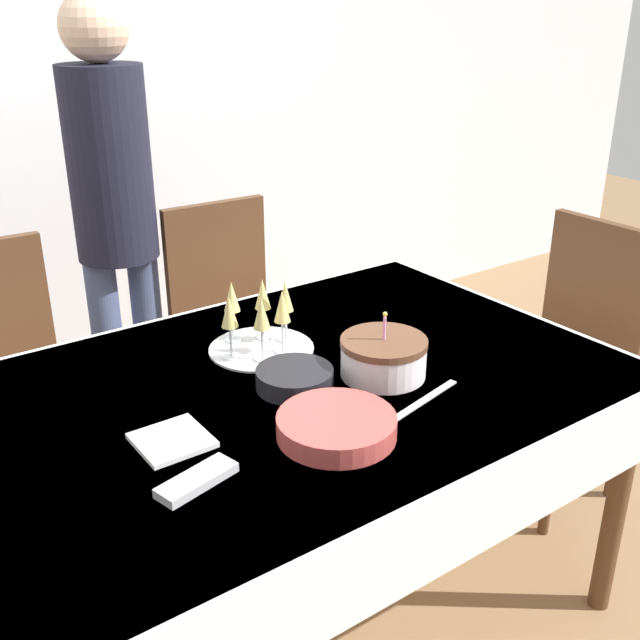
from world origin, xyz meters
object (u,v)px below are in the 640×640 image
at_px(dining_chair_far_left, 3,384).
at_px(dining_chair_right_end, 570,349).
at_px(champagne_tray, 260,319).
at_px(person_standing, 113,200).
at_px(plate_stack_main, 336,426).
at_px(dining_chair_far_right, 233,323).
at_px(plate_stack_dessert, 295,378).
at_px(birthday_cake, 383,357).

xyz_separation_m(dining_chair_far_left, dining_chair_right_end, (1.66, -0.88, 0.00)).
height_order(champagne_tray, person_standing, person_standing).
distance_m(dining_chair_right_end, plate_stack_main, 1.27).
bearing_deg(dining_chair_far_right, person_standing, 151.09).
bearing_deg(dining_chair_far_left, plate_stack_main, -68.89).
xyz_separation_m(plate_stack_dessert, person_standing, (-0.01, 1.10, 0.22)).
xyz_separation_m(plate_stack_main, person_standing, (0.04, 1.34, 0.22)).
bearing_deg(champagne_tray, plate_stack_main, -101.38).
xyz_separation_m(dining_chair_far_left, dining_chair_far_right, (0.82, 0.00, 0.00)).
bearing_deg(champagne_tray, dining_chair_far_right, 67.27).
height_order(dining_chair_far_right, birthday_cake, dining_chair_far_right).
bearing_deg(dining_chair_right_end, champagne_tray, 169.91).
bearing_deg(champagne_tray, dining_chair_right_end, -10.09).
relative_size(dining_chair_right_end, person_standing, 0.58).
bearing_deg(birthday_cake, person_standing, 100.83).
bearing_deg(birthday_cake, champagne_tray, 119.31).
relative_size(dining_chair_far_left, plate_stack_main, 3.70).
xyz_separation_m(dining_chair_far_right, dining_chair_right_end, (0.83, -0.88, 0.00)).
relative_size(dining_chair_far_left, champagne_tray, 3.41).
xyz_separation_m(champagne_tray, person_standing, (-0.05, 0.87, 0.16)).
relative_size(champagne_tray, person_standing, 0.17).
bearing_deg(dining_chair_far_right, plate_stack_dessert, -109.87).
relative_size(champagne_tray, plate_stack_dessert, 1.50).
bearing_deg(plate_stack_dessert, dining_chair_right_end, 1.68).
relative_size(dining_chair_far_left, birthday_cake, 4.45).
bearing_deg(plate_stack_dessert, champagne_tray, 79.07).
relative_size(plate_stack_main, plate_stack_dessert, 1.38).
height_order(dining_chair_far_right, dining_chair_right_end, same).
distance_m(dining_chair_far_right, champagne_tray, 0.81).
height_order(birthday_cake, plate_stack_main, birthday_cake).
bearing_deg(dining_chair_right_end, person_standing, 137.71).
xyz_separation_m(champagne_tray, plate_stack_dessert, (-0.05, -0.23, -0.06)).
distance_m(dining_chair_far_right, person_standing, 0.61).
bearing_deg(birthday_cake, plate_stack_main, -148.95).
relative_size(champagne_tray, plate_stack_main, 1.09).
relative_size(dining_chair_far_right, dining_chair_right_end, 1.00).
distance_m(dining_chair_far_left, dining_chair_far_right, 0.82).
distance_m(dining_chair_far_right, plate_stack_dessert, 1.01).
distance_m(dining_chair_far_right, birthday_cake, 1.04).
distance_m(birthday_cake, champagne_tray, 0.36).
distance_m(dining_chair_far_left, person_standing, 0.71).
distance_m(birthday_cake, person_standing, 1.21).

